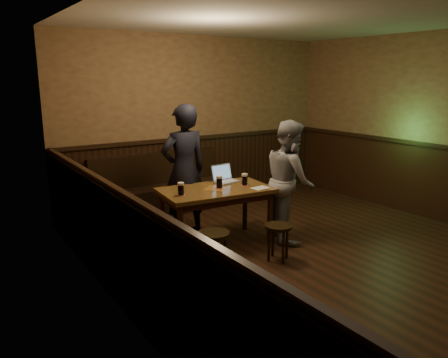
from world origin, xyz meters
TOP-DOWN VIEW (x-y plane):
  - room at (0.00, 0.22)m, footprint 5.04×6.04m
  - bench at (-0.87, 2.75)m, footprint 2.20×0.50m
  - pub_table at (-0.87, 1.11)m, footprint 1.48×0.94m
  - stool_left at (-1.36, 0.39)m, footprint 0.43×0.43m
  - stool_right at (-0.53, 0.28)m, footprint 0.37×0.37m
  - pint_left at (-1.39, 1.06)m, footprint 0.10×0.10m
  - pint_mid at (-0.82, 1.10)m, footprint 0.10×0.10m
  - pint_right at (-0.47, 1.04)m, footprint 0.10×0.10m
  - laptop at (-0.57, 1.36)m, footprint 0.35×0.29m
  - menu at (-0.38, 0.82)m, footprint 0.23×0.17m
  - person_suit at (-1.02, 1.67)m, footprint 0.67×0.45m
  - person_grey at (0.07, 0.77)m, footprint 0.89×0.97m

SIDE VIEW (x-z plane):
  - bench at x=-0.87m, z-range -0.16..0.79m
  - stool_right at x=-0.53m, z-range 0.13..0.57m
  - stool_left at x=-1.36m, z-range 0.14..0.62m
  - pub_table at x=-0.87m, z-range 0.27..1.03m
  - menu at x=-0.38m, z-range 0.75..0.75m
  - person_grey at x=0.07m, z-range 0.00..1.60m
  - laptop at x=-0.57m, z-range 0.69..0.92m
  - pint_right at x=-0.47m, z-range 0.75..0.91m
  - pint_left at x=-1.39m, z-range 0.75..0.91m
  - pint_mid at x=-0.82m, z-range 0.75..0.91m
  - person_suit at x=-1.02m, z-range 0.00..1.79m
  - room at x=0.00m, z-range -0.22..2.62m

